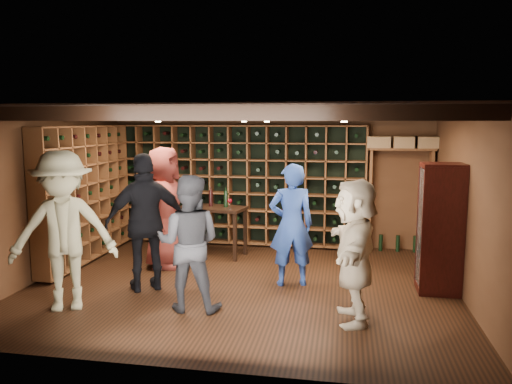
% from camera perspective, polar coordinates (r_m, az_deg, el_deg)
% --- Properties ---
extents(ground, '(6.00, 6.00, 0.00)m').
position_cam_1_polar(ground, '(7.30, -1.66, -10.57)').
color(ground, black).
rests_on(ground, ground).
extents(room_shell, '(6.00, 6.00, 6.00)m').
position_cam_1_polar(room_shell, '(6.97, -1.65, 8.78)').
color(room_shell, '#502F1B').
rests_on(room_shell, ground).
extents(wine_rack_back, '(4.65, 0.30, 2.20)m').
position_cam_1_polar(wine_rack_back, '(9.38, -1.93, 0.83)').
color(wine_rack_back, brown).
rests_on(wine_rack_back, ground).
extents(wine_rack_left, '(0.30, 2.65, 2.20)m').
position_cam_1_polar(wine_rack_left, '(8.78, -18.93, -0.10)').
color(wine_rack_left, brown).
rests_on(wine_rack_left, ground).
extents(crate_shelf, '(1.20, 0.32, 2.07)m').
position_cam_1_polar(crate_shelf, '(9.18, 16.29, 2.98)').
color(crate_shelf, brown).
rests_on(crate_shelf, ground).
extents(display_cabinet, '(0.55, 0.50, 1.75)m').
position_cam_1_polar(display_cabinet, '(7.24, 20.24, -4.20)').
color(display_cabinet, black).
rests_on(display_cabinet, ground).
extents(man_blue_shirt, '(0.73, 0.58, 1.75)m').
position_cam_1_polar(man_blue_shirt, '(7.11, 4.06, -3.78)').
color(man_blue_shirt, navy).
rests_on(man_blue_shirt, ground).
extents(man_grey_suit, '(0.86, 0.69, 1.70)m').
position_cam_1_polar(man_grey_suit, '(6.24, -7.70, -5.79)').
color(man_grey_suit, black).
rests_on(man_grey_suit, ground).
extents(guest_red_floral, '(0.63, 0.95, 1.94)m').
position_cam_1_polar(guest_red_floral, '(8.12, -10.47, -1.73)').
color(guest_red_floral, maroon).
rests_on(guest_red_floral, ground).
extents(guest_woman_black, '(1.20, 0.99, 1.91)m').
position_cam_1_polar(guest_woman_black, '(7.04, -12.41, -3.41)').
color(guest_woman_black, black).
rests_on(guest_woman_black, ground).
extents(guest_khaki, '(1.47, 1.19, 1.99)m').
position_cam_1_polar(guest_khaki, '(6.61, -21.15, -4.19)').
color(guest_khaki, gray).
rests_on(guest_khaki, ground).
extents(guest_beige, '(0.61, 1.60, 1.69)m').
position_cam_1_polar(guest_beige, '(5.94, 11.21, -6.61)').
color(guest_beige, tan).
rests_on(guest_beige, ground).
extents(tasting_table, '(1.22, 0.76, 1.14)m').
position_cam_1_polar(tasting_table, '(8.72, -5.05, -2.33)').
color(tasting_table, black).
rests_on(tasting_table, ground).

